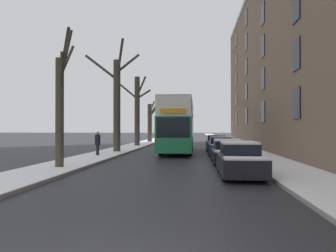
# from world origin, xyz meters

# --- Properties ---
(sidewalk_left) EXTENTS (2.82, 130.00, 0.16)m
(sidewalk_left) POSITION_xyz_m (-5.62, 53.00, 0.08)
(sidewalk_left) COLOR gray
(sidewalk_left) RESTS_ON ground
(sidewalk_right) EXTENTS (2.82, 130.00, 0.16)m
(sidewalk_right) POSITION_xyz_m (5.62, 53.00, 0.08)
(sidewalk_right) COLOR gray
(sidewalk_right) RESTS_ON ground
(terrace_facade_right) EXTENTS (9.10, 52.69, 17.36)m
(terrace_facade_right) POSITION_xyz_m (11.52, 24.44, 8.68)
(terrace_facade_right) COLOR #7A604C
(terrace_facade_right) RESTS_ON ground
(bare_tree_left_0) EXTENTS (1.26, 2.19, 6.76)m
(bare_tree_left_0) POSITION_xyz_m (-5.32, 11.56, 3.20)
(bare_tree_left_0) COLOR #423A30
(bare_tree_left_0) RESTS_ON ground
(bare_tree_left_1) EXTENTS (4.48, 2.38, 9.12)m
(bare_tree_left_1) POSITION_xyz_m (-5.22, 22.55, 4.30)
(bare_tree_left_1) COLOR #423A30
(bare_tree_left_1) RESTS_ON ground
(bare_tree_left_2) EXTENTS (3.99, 1.55, 7.87)m
(bare_tree_left_2) POSITION_xyz_m (-5.30, 32.30, 4.22)
(bare_tree_left_2) COLOR #423A30
(bare_tree_left_2) RESTS_ON ground
(bare_tree_left_3) EXTENTS (1.70, 3.89, 6.09)m
(bare_tree_left_3) POSITION_xyz_m (-5.29, 42.99, 3.09)
(bare_tree_left_3) COLOR #423A30
(bare_tree_left_3) RESTS_ON ground
(double_decker_bus) EXTENTS (2.56, 11.79, 4.37)m
(double_decker_bus) POSITION_xyz_m (-0.24, 23.94, 2.48)
(double_decker_bus) COLOR #1E7A47
(double_decker_bus) RESTS_ON ground
(parked_car_0) EXTENTS (1.72, 4.22, 1.48)m
(parked_car_0) POSITION_xyz_m (3.15, 10.05, 0.68)
(parked_car_0) COLOR black
(parked_car_0) RESTS_ON ground
(parked_car_1) EXTENTS (1.79, 4.27, 1.42)m
(parked_car_1) POSITION_xyz_m (3.15, 15.22, 0.65)
(parked_car_1) COLOR black
(parked_car_1) RESTS_ON ground
(parked_car_2) EXTENTS (1.77, 4.14, 1.43)m
(parked_car_2) POSITION_xyz_m (3.15, 20.90, 0.67)
(parked_car_2) COLOR navy
(parked_car_2) RESTS_ON ground
(parked_car_3) EXTENTS (1.82, 4.32, 1.45)m
(parked_car_3) POSITION_xyz_m (3.15, 26.21, 0.67)
(parked_car_3) COLOR #474C56
(parked_car_3) RESTS_ON ground
(oncoming_van) EXTENTS (2.03, 4.85, 2.18)m
(oncoming_van) POSITION_xyz_m (-2.16, 38.45, 1.19)
(oncoming_van) COLOR #333842
(oncoming_van) RESTS_ON ground
(pedestrian_left_sidewalk) EXTENTS (0.40, 0.40, 1.83)m
(pedestrian_left_sidewalk) POSITION_xyz_m (-5.63, 18.64, 1.01)
(pedestrian_left_sidewalk) COLOR black
(pedestrian_left_sidewalk) RESTS_ON ground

